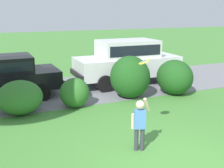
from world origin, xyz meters
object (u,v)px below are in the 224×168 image
child_thrower (140,121)px  frisbee (144,62)px  parked_suv (127,59)px  parked_sedan (2,76)px

child_thrower → frisbee: size_ratio=4.45×
parked_suv → frisbee: 5.63m
parked_suv → frisbee: bearing=-112.4°
child_thrower → parked_sedan: bearing=115.1°
parked_suv → child_thrower: (-2.53, -5.73, -0.36)m
parked_sedan → frisbee: size_ratio=15.29×
parked_sedan → child_thrower: bearing=-64.9°
child_thrower → frisbee: frisbee is taller
parked_sedan → parked_suv: parked_suv is taller
parked_sedan → parked_suv: size_ratio=0.93×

